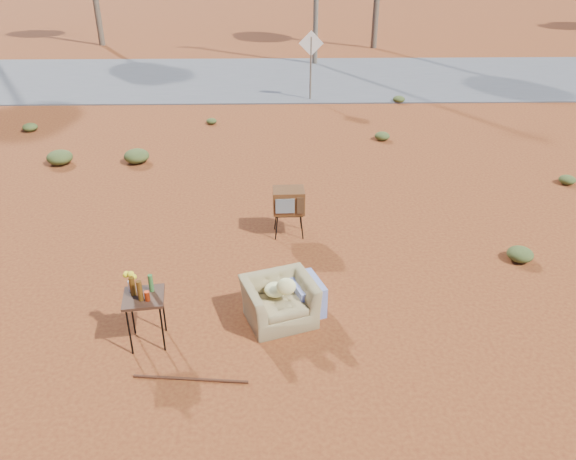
{
  "coord_description": "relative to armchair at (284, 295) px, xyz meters",
  "views": [
    {
      "loc": [
        0.37,
        -6.3,
        5.01
      ],
      "look_at": [
        0.54,
        1.49,
        0.8
      ],
      "focal_mm": 35.0,
      "sensor_mm": 36.0,
      "label": 1
    }
  ],
  "objects": [
    {
      "name": "rusty_bar",
      "position": [
        -1.2,
        -1.27,
        -0.38
      ],
      "size": [
        1.46,
        0.18,
        0.04
      ],
      "primitive_type": "cylinder",
      "rotation": [
        0.0,
        1.57,
        -0.1
      ],
      "color": "#482313",
      "rests_on": "ground"
    },
    {
      "name": "scrub_patch",
      "position": [
        -1.29,
        4.11,
        -0.26
      ],
      "size": [
        17.49,
        8.07,
        0.33
      ],
      "color": "#424E22",
      "rests_on": "ground"
    },
    {
      "name": "road_sign",
      "position": [
        1.03,
        11.7,
        1.1
      ],
      "size": [
        0.78,
        0.06,
        2.19
      ],
      "color": "brown",
      "rests_on": "ground"
    },
    {
      "name": "tv_unit",
      "position": [
        0.12,
        2.52,
        0.27
      ],
      "size": [
        0.58,
        0.47,
        0.9
      ],
      "rotation": [
        0.0,
        0.0,
        0.03
      ],
      "color": "black",
      "rests_on": "ground"
    },
    {
      "name": "highway",
      "position": [
        -0.47,
        14.7,
        -0.38
      ],
      "size": [
        140.0,
        7.0,
        0.04
      ],
      "primitive_type": "cube",
      "color": "#565659",
      "rests_on": "ground"
    },
    {
      "name": "armchair",
      "position": [
        0.0,
        0.0,
        0.0
      ],
      "size": [
        1.26,
        1.06,
        0.85
      ],
      "rotation": [
        0.0,
        0.0,
        0.34
      ],
      "color": "olive",
      "rests_on": "ground"
    },
    {
      "name": "side_table",
      "position": [
        -1.9,
        -0.49,
        0.39
      ],
      "size": [
        0.6,
        0.6,
        1.06
      ],
      "rotation": [
        0.0,
        0.0,
        0.14
      ],
      "color": "#341E12",
      "rests_on": "ground"
    },
    {
      "name": "ground",
      "position": [
        -0.47,
        -0.3,
        -0.4
      ],
      "size": [
        140.0,
        140.0,
        0.0
      ],
      "primitive_type": "plane",
      "color": "brown",
      "rests_on": "ground"
    }
  ]
}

